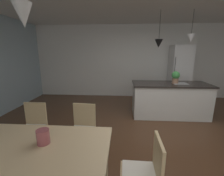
# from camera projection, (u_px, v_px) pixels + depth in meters

# --- Properties ---
(ground_plane) EXTENTS (10.00, 8.40, 0.04)m
(ground_plane) POSITION_uv_depth(u_px,v_px,m) (159.00, 144.00, 2.92)
(ground_plane) COLOR #4C301E
(wall_back_kitchen) EXTENTS (10.00, 0.12, 2.70)m
(wall_back_kitchen) POSITION_uv_depth(u_px,v_px,m) (142.00, 62.00, 5.77)
(wall_back_kitchen) COLOR silver
(wall_back_kitchen) RESTS_ON ground_plane
(dining_table) EXTENTS (1.87, 1.01, 0.72)m
(dining_table) POSITION_uv_depth(u_px,v_px,m) (21.00, 152.00, 1.61)
(dining_table) COLOR #D1B284
(dining_table) RESTS_ON ground_plane
(chair_far_right) EXTENTS (0.43, 0.43, 0.87)m
(chair_far_right) POSITION_uv_depth(u_px,v_px,m) (82.00, 129.00, 2.47)
(chair_far_right) COLOR tan
(chair_far_right) RESTS_ON ground_plane
(chair_far_left) EXTENTS (0.41, 0.41, 0.87)m
(chair_far_left) POSITION_uv_depth(u_px,v_px,m) (33.00, 127.00, 2.53)
(chair_far_left) COLOR tan
(chair_far_left) RESTS_ON ground_plane
(chair_kitchen_end) EXTENTS (0.41, 0.41, 0.87)m
(chair_kitchen_end) POSITION_uv_depth(u_px,v_px,m) (144.00, 174.00, 1.56)
(chair_kitchen_end) COLOR tan
(chair_kitchen_end) RESTS_ON ground_plane
(kitchen_island) EXTENTS (1.99, 0.84, 0.91)m
(kitchen_island) POSITION_uv_depth(u_px,v_px,m) (169.00, 99.00, 4.10)
(kitchen_island) COLOR silver
(kitchen_island) RESTS_ON ground_plane
(refrigerator) EXTENTS (0.66, 0.67, 1.95)m
(refrigerator) POSITION_uv_depth(u_px,v_px,m) (179.00, 73.00, 5.38)
(refrigerator) COLOR silver
(refrigerator) RESTS_ON ground_plane
(pendant_over_table) EXTENTS (0.18, 0.18, 0.77)m
(pendant_over_table) POSITION_uv_depth(u_px,v_px,m) (23.00, 15.00, 1.42)
(pendant_over_table) COLOR black
(pendant_over_island_main) EXTENTS (0.20, 0.20, 0.88)m
(pendant_over_island_main) POSITION_uv_depth(u_px,v_px,m) (159.00, 43.00, 3.79)
(pendant_over_island_main) COLOR black
(pendant_over_island_aux) EXTENTS (0.18, 0.18, 0.75)m
(pendant_over_island_aux) POSITION_uv_depth(u_px,v_px,m) (191.00, 38.00, 3.71)
(pendant_over_island_aux) COLOR black
(potted_plant_on_island) EXTENTS (0.20, 0.20, 0.32)m
(potted_plant_on_island) POSITION_uv_depth(u_px,v_px,m) (176.00, 77.00, 3.95)
(potted_plant_on_island) COLOR #8C664C
(potted_plant_on_island) RESTS_ON kitchen_island
(vase_on_dining_table) EXTENTS (0.14, 0.14, 0.16)m
(vase_on_dining_table) POSITION_uv_depth(u_px,v_px,m) (43.00, 137.00, 1.65)
(vase_on_dining_table) COLOR #994C51
(vase_on_dining_table) RESTS_ON dining_table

